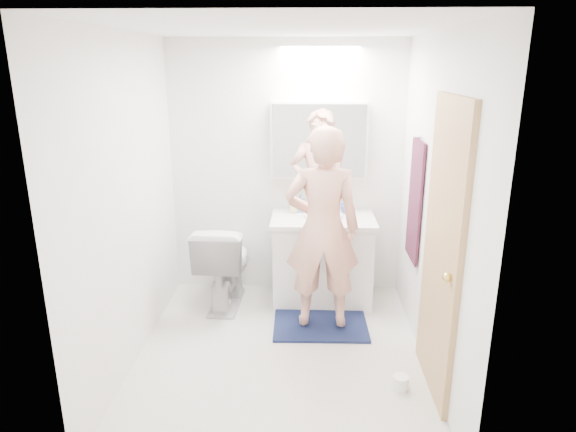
{
  "coord_description": "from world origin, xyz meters",
  "views": [
    {
      "loc": [
        0.19,
        -3.49,
        2.19
      ],
      "look_at": [
        0.05,
        0.25,
        1.05
      ],
      "focal_mm": 31.67,
      "sensor_mm": 36.0,
      "label": 1
    }
  ],
  "objects_px": {
    "medicine_cabinet": "(319,140)",
    "toilet": "(224,263)",
    "soap_bottle_a": "(293,202)",
    "person": "(322,229)",
    "soap_bottle_b": "(300,203)",
    "toilet_paper_roll": "(401,383)",
    "vanity_cabinet": "(322,261)",
    "toothbrush_cup": "(345,208)"
  },
  "relations": [
    {
      "from": "medicine_cabinet",
      "to": "toilet",
      "type": "height_order",
      "value": "medicine_cabinet"
    },
    {
      "from": "medicine_cabinet",
      "to": "soap_bottle_a",
      "type": "distance_m",
      "value": 0.63
    },
    {
      "from": "medicine_cabinet",
      "to": "person",
      "type": "xyz_separation_m",
      "value": [
        0.02,
        -0.75,
        -0.61
      ]
    },
    {
      "from": "person",
      "to": "soap_bottle_a",
      "type": "xyz_separation_m",
      "value": [
        -0.25,
        0.69,
        0.03
      ]
    },
    {
      "from": "medicine_cabinet",
      "to": "soap_bottle_b",
      "type": "height_order",
      "value": "medicine_cabinet"
    },
    {
      "from": "toilet_paper_roll",
      "to": "vanity_cabinet",
      "type": "bearing_deg",
      "value": 110.28
    },
    {
      "from": "soap_bottle_b",
      "to": "toothbrush_cup",
      "type": "height_order",
      "value": "soap_bottle_b"
    },
    {
      "from": "vanity_cabinet",
      "to": "toilet",
      "type": "height_order",
      "value": "toilet"
    },
    {
      "from": "soap_bottle_b",
      "to": "toothbrush_cup",
      "type": "bearing_deg",
      "value": -2.72
    },
    {
      "from": "vanity_cabinet",
      "to": "toothbrush_cup",
      "type": "distance_m",
      "value": 0.54
    },
    {
      "from": "toilet_paper_roll",
      "to": "toothbrush_cup",
      "type": "bearing_deg",
      "value": 101.12
    },
    {
      "from": "toilet",
      "to": "toothbrush_cup",
      "type": "bearing_deg",
      "value": -163.39
    },
    {
      "from": "vanity_cabinet",
      "to": "toilet_paper_roll",
      "type": "bearing_deg",
      "value": -69.72
    },
    {
      "from": "vanity_cabinet",
      "to": "soap_bottle_a",
      "type": "distance_m",
      "value": 0.62
    },
    {
      "from": "person",
      "to": "soap_bottle_b",
      "type": "relative_size",
      "value": 9.72
    },
    {
      "from": "toothbrush_cup",
      "to": "soap_bottle_a",
      "type": "bearing_deg",
      "value": -178.82
    },
    {
      "from": "person",
      "to": "soap_bottle_a",
      "type": "relative_size",
      "value": 8.29
    },
    {
      "from": "toilet_paper_roll",
      "to": "toilet",
      "type": "bearing_deg",
      "value": 138.17
    },
    {
      "from": "medicine_cabinet",
      "to": "soap_bottle_b",
      "type": "relative_size",
      "value": 5.08
    },
    {
      "from": "vanity_cabinet",
      "to": "person",
      "type": "distance_m",
      "value": 0.73
    },
    {
      "from": "vanity_cabinet",
      "to": "medicine_cabinet",
      "type": "distance_m",
      "value": 1.13
    },
    {
      "from": "toilet_paper_roll",
      "to": "soap_bottle_a",
      "type": "bearing_deg",
      "value": 117.19
    },
    {
      "from": "vanity_cabinet",
      "to": "toilet_paper_roll",
      "type": "height_order",
      "value": "vanity_cabinet"
    },
    {
      "from": "vanity_cabinet",
      "to": "toilet",
      "type": "distance_m",
      "value": 0.91
    },
    {
      "from": "soap_bottle_a",
      "to": "toothbrush_cup",
      "type": "bearing_deg",
      "value": 1.18
    },
    {
      "from": "toilet",
      "to": "person",
      "type": "distance_m",
      "value": 1.09
    },
    {
      "from": "soap_bottle_a",
      "to": "soap_bottle_b",
      "type": "relative_size",
      "value": 1.17
    },
    {
      "from": "toothbrush_cup",
      "to": "medicine_cabinet",
      "type": "bearing_deg",
      "value": 168.91
    },
    {
      "from": "toilet_paper_roll",
      "to": "medicine_cabinet",
      "type": "bearing_deg",
      "value": 109.3
    },
    {
      "from": "soap_bottle_b",
      "to": "person",
      "type": "bearing_deg",
      "value": -75.13
    },
    {
      "from": "person",
      "to": "toilet",
      "type": "bearing_deg",
      "value": -26.33
    },
    {
      "from": "soap_bottle_b",
      "to": "toilet_paper_roll",
      "type": "height_order",
      "value": "soap_bottle_b"
    },
    {
      "from": "toilet",
      "to": "toilet_paper_roll",
      "type": "xyz_separation_m",
      "value": [
        1.42,
        -1.27,
        -0.35
      ]
    },
    {
      "from": "toilet",
      "to": "soap_bottle_b",
      "type": "relative_size",
      "value": 4.65
    },
    {
      "from": "person",
      "to": "soap_bottle_b",
      "type": "xyz_separation_m",
      "value": [
        -0.19,
        0.72,
        0.02
      ]
    },
    {
      "from": "vanity_cabinet",
      "to": "toilet_paper_roll",
      "type": "xyz_separation_m",
      "value": [
        0.51,
        -1.39,
        -0.34
      ]
    },
    {
      "from": "medicine_cabinet",
      "to": "toothbrush_cup",
      "type": "height_order",
      "value": "medicine_cabinet"
    },
    {
      "from": "person",
      "to": "medicine_cabinet",
      "type": "bearing_deg",
      "value": -89.09
    },
    {
      "from": "vanity_cabinet",
      "to": "person",
      "type": "bearing_deg",
      "value": -92.51
    },
    {
      "from": "toilet",
      "to": "toothbrush_cup",
      "type": "distance_m",
      "value": 1.24
    },
    {
      "from": "person",
      "to": "toilet_paper_roll",
      "type": "relative_size",
      "value": 15.29
    },
    {
      "from": "medicine_cabinet",
      "to": "toilet_paper_roll",
      "type": "relative_size",
      "value": 8.0
    }
  ]
}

